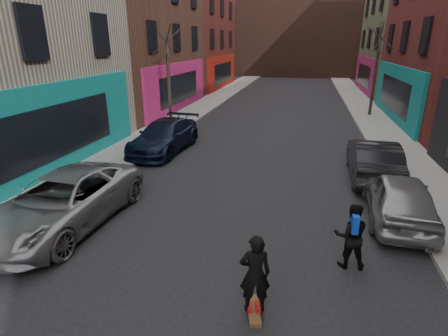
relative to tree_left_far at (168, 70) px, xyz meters
The scene contains 12 objects.
sidewalk_left 12.45m from the tree_left_far, 90.24° to the left, with size 2.50×84.00×0.13m, color gray.
sidewalk_right 17.61m from the tree_left_far, 43.95° to the left, with size 2.50×84.00×0.13m, color gray.
building_far 38.67m from the tree_left_far, 80.73° to the left, with size 40.00×10.00×14.00m, color #47281E.
tree_left_far is the anchor object (origin of this frame).
tree_right_far 13.78m from the tree_left_far, 25.82° to the left, with size 2.00×2.00×6.80m, color black, non-canonical shape.
parked_left_far 12.66m from the tree_left_far, 82.57° to the right, with size 2.44×5.29×1.47m, color gray.
parked_left_end 5.82m from the tree_left_far, 72.01° to the right, with size 2.01×4.95×1.44m, color black.
parked_right_far 14.82m from the tree_left_far, 42.21° to the right, with size 1.66×4.12×1.40m, color gray.
parked_right_end 12.69m from the tree_left_far, 31.22° to the right, with size 1.57×4.50×1.48m, color black.
skateboard 16.59m from the tree_left_far, 63.29° to the right, with size 0.22×0.80×0.10m, color brown.
skateboarder 16.44m from the tree_left_far, 63.29° to the right, with size 0.58×0.38×1.59m, color black.
pedestrian 15.75m from the tree_left_far, 53.68° to the right, with size 0.80×0.66×1.57m.
Camera 1 is at (1.76, -1.88, 4.91)m, focal length 28.00 mm.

